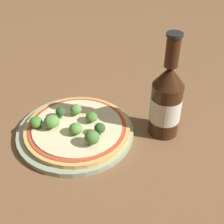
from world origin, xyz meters
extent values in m
plane|color=brown|center=(0.00, 0.00, 0.00)|extent=(3.00, 3.00, 0.00)
cylinder|color=#93A384|center=(0.02, 0.01, 0.01)|extent=(0.27, 0.27, 0.01)
cylinder|color=tan|center=(0.02, 0.01, 0.02)|extent=(0.24, 0.24, 0.01)
cylinder|color=#B74728|center=(0.02, 0.01, 0.02)|extent=(0.22, 0.22, 0.00)
cylinder|color=beige|center=(0.02, 0.01, 0.02)|extent=(0.20, 0.20, 0.00)
cylinder|color=#6B8E51|center=(0.05, 0.02, 0.03)|extent=(0.01, 0.01, 0.01)
ellipsoid|color=#477A33|center=(0.05, 0.02, 0.04)|extent=(0.03, 0.03, 0.02)
cylinder|color=#6B8E51|center=(-0.03, 0.00, 0.03)|extent=(0.01, 0.01, 0.01)
ellipsoid|color=#568E3D|center=(-0.03, 0.00, 0.05)|extent=(0.03, 0.03, 0.03)
cylinder|color=#6B8E51|center=(-0.02, 0.04, 0.03)|extent=(0.01, 0.01, 0.01)
ellipsoid|color=#2D5123|center=(-0.02, 0.04, 0.04)|extent=(0.02, 0.02, 0.02)
cylinder|color=#6B8E51|center=(0.07, -0.03, 0.03)|extent=(0.01, 0.01, 0.01)
ellipsoid|color=#2D5123|center=(0.07, -0.03, 0.04)|extent=(0.02, 0.02, 0.02)
cylinder|color=#6B8E51|center=(-0.07, 0.01, 0.03)|extent=(0.01, 0.01, 0.01)
ellipsoid|color=#477A33|center=(-0.07, 0.01, 0.04)|extent=(0.03, 0.03, 0.02)
cylinder|color=#6B8E51|center=(0.02, 0.05, 0.03)|extent=(0.01, 0.01, 0.01)
ellipsoid|color=#568E3D|center=(0.02, 0.05, 0.04)|extent=(0.03, 0.03, 0.02)
cylinder|color=#6B8E51|center=(0.02, -0.02, 0.03)|extent=(0.01, 0.01, 0.01)
ellipsoid|color=#568E3D|center=(0.02, -0.02, 0.04)|extent=(0.03, 0.03, 0.02)
cylinder|color=#6B8E51|center=(0.06, -0.06, 0.03)|extent=(0.01, 0.01, 0.01)
ellipsoid|color=#477A33|center=(0.06, -0.06, 0.05)|extent=(0.03, 0.03, 0.03)
cylinder|color=#381E0F|center=(0.22, 0.01, 0.06)|extent=(0.07, 0.07, 0.13)
cylinder|color=beige|center=(0.22, 0.01, 0.07)|extent=(0.07, 0.07, 0.06)
cone|color=#381E0F|center=(0.22, 0.01, 0.15)|extent=(0.07, 0.07, 0.04)
cylinder|color=#381E0F|center=(0.22, 0.01, 0.20)|extent=(0.03, 0.03, 0.06)
cylinder|color=black|center=(0.22, 0.01, 0.24)|extent=(0.03, 0.03, 0.01)
camera|label=1|loc=(0.07, -0.54, 0.48)|focal=50.00mm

